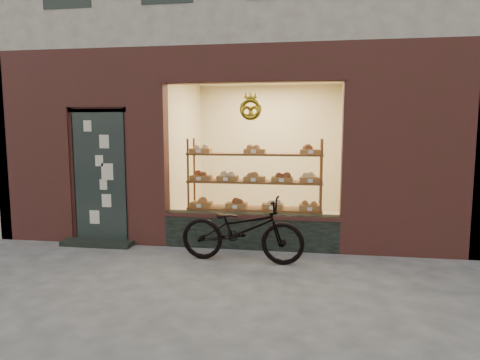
# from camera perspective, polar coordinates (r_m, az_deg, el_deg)

# --- Properties ---
(ground) EXTENTS (90.00, 90.00, 0.00)m
(ground) POSITION_cam_1_polar(r_m,az_deg,el_deg) (4.91, -7.32, -15.53)
(ground) COLOR #4C4C4C
(display_shelf) EXTENTS (2.20, 0.45, 1.70)m
(display_shelf) POSITION_cam_1_polar(r_m,az_deg,el_deg) (7.03, 1.95, -1.44)
(display_shelf) COLOR brown
(display_shelf) RESTS_ON ground
(bicycle) EXTENTS (1.80, 0.74, 0.92)m
(bicycle) POSITION_cam_1_polar(r_m,az_deg,el_deg) (6.03, 0.24, -6.60)
(bicycle) COLOR black
(bicycle) RESTS_ON ground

